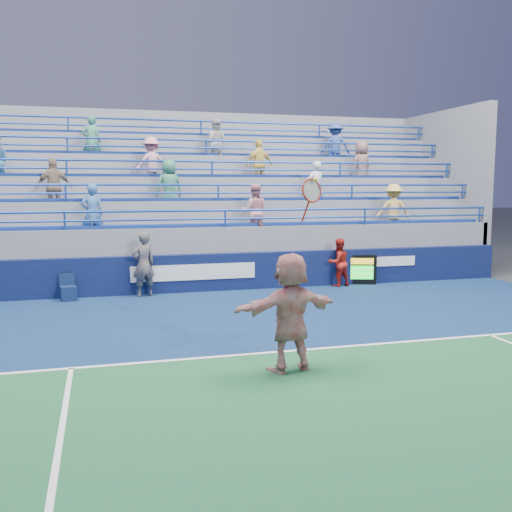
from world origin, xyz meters
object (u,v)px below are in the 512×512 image
object	(u,v)px
serve_speed_board	(354,270)
line_judge	(143,264)
ball_girl	(338,263)
judge_chair	(68,292)
tennis_player	(290,312)

from	to	relation	value
serve_speed_board	line_judge	world-z (taller)	line_judge
serve_speed_board	line_judge	size ratio (longest dim) A/B	0.73
ball_girl	serve_speed_board	bearing A→B (deg)	-175.99
judge_chair	serve_speed_board	bearing A→B (deg)	2.22
serve_speed_board	line_judge	bearing A→B (deg)	-177.71
serve_speed_board	ball_girl	size ratio (longest dim) A/B	0.90
tennis_player	ball_girl	xyz separation A→B (m)	(4.00, 7.25, -0.26)
tennis_player	serve_speed_board	bearing A→B (deg)	58.09
serve_speed_board	tennis_player	bearing A→B (deg)	-121.91
judge_chair	tennis_player	distance (m)	8.11
tennis_player	line_judge	size ratio (longest dim) A/B	1.75
line_judge	serve_speed_board	bearing A→B (deg)	162.79
judge_chair	tennis_player	size ratio (longest dim) A/B	0.22
serve_speed_board	judge_chair	size ratio (longest dim) A/B	1.86
serve_speed_board	judge_chair	world-z (taller)	serve_speed_board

